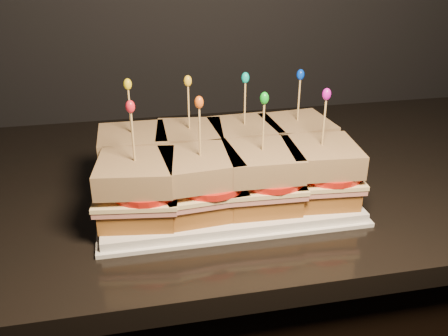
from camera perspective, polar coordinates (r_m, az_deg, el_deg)
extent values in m
cube|color=black|center=(0.97, 16.79, 0.20)|extent=(2.64, 0.64, 0.03)
cube|color=white|center=(0.77, 0.00, -3.08)|extent=(0.37, 0.23, 0.02)
cube|color=white|center=(0.78, 0.00, -3.47)|extent=(0.38, 0.24, 0.01)
cube|color=#5E3911|center=(0.80, -10.10, -0.75)|extent=(0.10, 0.10, 0.03)
cube|color=#C36F63|center=(0.79, -10.19, 0.41)|extent=(0.11, 0.11, 0.01)
cube|color=#FFE39D|center=(0.79, -10.23, 0.87)|extent=(0.11, 0.11, 0.01)
cylinder|color=red|center=(0.78, -9.38, 1.27)|extent=(0.10, 0.10, 0.01)
cube|color=#4E260A|center=(0.77, -10.40, 2.83)|extent=(0.10, 0.10, 0.03)
cylinder|color=tan|center=(0.76, -10.67, 6.13)|extent=(0.00, 0.00, 0.09)
ellipsoid|color=yellow|center=(0.75, -10.95, 9.39)|extent=(0.01, 0.01, 0.02)
cube|color=#5E3911|center=(0.80, -3.83, -0.20)|extent=(0.11, 0.11, 0.03)
cube|color=#C36F63|center=(0.79, -3.87, 0.95)|extent=(0.12, 0.12, 0.01)
cube|color=#FFE39D|center=(0.79, -3.89, 1.42)|extent=(0.12, 0.12, 0.01)
cylinder|color=red|center=(0.78, -2.97, 1.82)|extent=(0.10, 0.10, 0.01)
cube|color=#4E260A|center=(0.78, -3.95, 3.37)|extent=(0.11, 0.11, 0.03)
cylinder|color=tan|center=(0.76, -4.05, 6.66)|extent=(0.00, 0.00, 0.09)
ellipsoid|color=yellow|center=(0.75, -4.16, 9.91)|extent=(0.01, 0.01, 0.02)
cube|color=#5E3911|center=(0.82, 2.27, 0.34)|extent=(0.10, 0.10, 0.03)
cube|color=#C36F63|center=(0.81, 2.29, 1.48)|extent=(0.11, 0.11, 0.01)
cube|color=#FFE39D|center=(0.81, 2.30, 1.93)|extent=(0.12, 0.11, 0.01)
cylinder|color=red|center=(0.80, 3.25, 2.32)|extent=(0.10, 0.10, 0.01)
cube|color=#4E260A|center=(0.80, 2.34, 3.86)|extent=(0.11, 0.11, 0.03)
cylinder|color=tan|center=(0.78, 2.40, 7.09)|extent=(0.00, 0.00, 0.09)
ellipsoid|color=#03B2A3|center=(0.77, 2.46, 10.28)|extent=(0.01, 0.01, 0.02)
cube|color=#5E3911|center=(0.84, 8.09, 0.85)|extent=(0.11, 0.11, 0.03)
cube|color=#C36F63|center=(0.83, 8.17, 1.96)|extent=(0.12, 0.11, 0.01)
cube|color=#FFE39D|center=(0.83, 8.20, 2.40)|extent=(0.12, 0.12, 0.01)
cylinder|color=red|center=(0.83, 9.15, 2.78)|extent=(0.10, 0.10, 0.01)
cube|color=#4E260A|center=(0.82, 8.32, 4.28)|extent=(0.11, 0.11, 0.03)
cylinder|color=tan|center=(0.80, 8.53, 7.41)|extent=(0.00, 0.00, 0.09)
ellipsoid|color=#0332D0|center=(0.79, 8.74, 10.51)|extent=(0.01, 0.01, 0.02)
cube|color=#5E3911|center=(0.70, -9.72, -4.44)|extent=(0.11, 0.11, 0.03)
cube|color=#C36F63|center=(0.70, -9.82, -3.17)|extent=(0.12, 0.12, 0.01)
cube|color=#FFE39D|center=(0.69, -9.86, -2.66)|extent=(0.12, 0.12, 0.01)
cylinder|color=red|center=(0.68, -8.88, -2.25)|extent=(0.10, 0.10, 0.01)
cube|color=#4E260A|center=(0.68, -10.04, -0.49)|extent=(0.11, 0.11, 0.03)
cylinder|color=tan|center=(0.66, -10.35, 3.20)|extent=(0.00, 0.00, 0.09)
ellipsoid|color=red|center=(0.64, -10.66, 6.91)|extent=(0.01, 0.01, 0.02)
cube|color=#5E3911|center=(0.71, -2.62, -3.78)|extent=(0.11, 0.11, 0.03)
cube|color=#C36F63|center=(0.70, -2.65, -2.52)|extent=(0.12, 0.11, 0.01)
cube|color=#FFE39D|center=(0.70, -2.66, -2.01)|extent=(0.12, 0.12, 0.01)
cylinder|color=red|center=(0.69, -1.61, -1.59)|extent=(0.10, 0.10, 0.01)
cube|color=#4E260A|center=(0.69, -2.71, 0.16)|extent=(0.11, 0.11, 0.03)
cylinder|color=tan|center=(0.67, -2.79, 3.83)|extent=(0.00, 0.00, 0.09)
ellipsoid|color=#E85A14|center=(0.65, -2.87, 7.51)|extent=(0.01, 0.01, 0.02)
cube|color=#5E3911|center=(0.73, 4.24, -3.09)|extent=(0.10, 0.10, 0.03)
cube|color=#C36F63|center=(0.72, 4.28, -1.85)|extent=(0.11, 0.11, 0.01)
cube|color=#FFE39D|center=(0.72, 4.30, -1.35)|extent=(0.12, 0.11, 0.01)
cylinder|color=red|center=(0.71, 5.38, -0.93)|extent=(0.10, 0.10, 0.01)
cube|color=#4E260A|center=(0.70, 4.38, 0.78)|extent=(0.11, 0.11, 0.03)
cylinder|color=tan|center=(0.68, 4.51, 4.37)|extent=(0.00, 0.00, 0.09)
ellipsoid|color=#10AF21|center=(0.67, 4.64, 7.97)|extent=(0.01, 0.01, 0.02)
cube|color=#5E3911|center=(0.75, 10.69, -2.40)|extent=(0.11, 0.11, 0.03)
cube|color=#C36F63|center=(0.75, 10.80, -1.19)|extent=(0.12, 0.11, 0.01)
cube|color=#FFE39D|center=(0.74, 10.84, -0.71)|extent=(0.12, 0.12, 0.01)
cylinder|color=red|center=(0.74, 11.92, -0.30)|extent=(0.10, 0.10, 0.01)
cube|color=#4E260A|center=(0.73, 11.03, 1.35)|extent=(0.11, 0.11, 0.03)
cylinder|color=tan|center=(0.71, 11.34, 4.81)|extent=(0.00, 0.00, 0.09)
ellipsoid|color=#C510B3|center=(0.70, 11.66, 8.27)|extent=(0.01, 0.01, 0.02)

